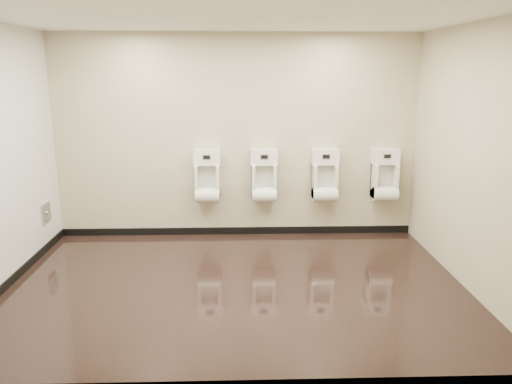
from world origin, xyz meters
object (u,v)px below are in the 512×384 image
urinal_2 (325,179)px  access_panel (46,213)px  urinal_3 (385,179)px  urinal_0 (207,180)px  urinal_1 (264,179)px

urinal_2 → access_panel: bearing=-173.5°
access_panel → urinal_3: size_ratio=0.35×
urinal_0 → urinal_2: same height
urinal_2 → urinal_3: same height
urinal_1 → urinal_3: size_ratio=1.00×
urinal_3 → urinal_0: bearing=180.0°
access_panel → urinal_0: 2.15m
urinal_1 → urinal_3: 1.69m
access_panel → urinal_1: 2.91m
urinal_3 → urinal_1: bearing=180.0°
access_panel → urinal_0: bearing=11.5°
urinal_1 → urinal_2: bearing=0.0°
urinal_1 → access_panel: bearing=-171.6°
urinal_0 → access_panel: bearing=-168.5°
urinal_0 → urinal_2: bearing=0.0°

